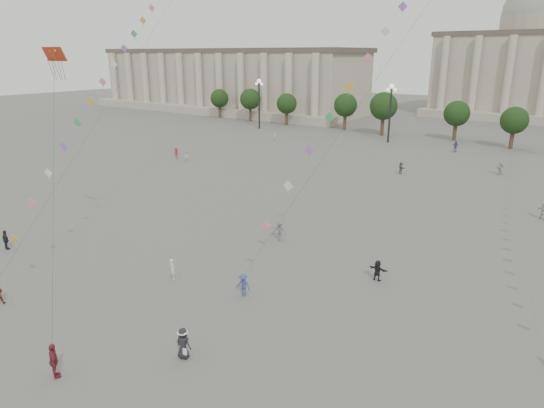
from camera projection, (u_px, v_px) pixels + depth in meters
The scene contains 21 objects.
ground at pixel (151, 345), 27.52m from camera, with size 360.00×360.00×0.00m, color #595653.
hall_west at pixel (226, 80), 139.58m from camera, with size 84.00×26.22×17.20m.
hall_central at pixel (539, 60), 123.66m from camera, with size 48.30×34.30×35.50m.
tree_row at pixel (487, 115), 86.50m from camera, with size 137.12×5.12×8.00m.
lamp_post_far_west at pixel (259, 95), 104.69m from camera, with size 2.00×0.90×10.65m.
lamp_post_mid_west at pixel (391, 102), 88.03m from camera, with size 2.00×0.90×10.65m.
person_crowd_0 at pixel (455, 146), 81.30m from camera, with size 1.10×0.46×1.88m, color navy.
person_crowd_1 at pixel (187, 157), 74.09m from camera, with size 0.73×0.57×1.51m, color white.
person_crowd_2 at pixel (176, 153), 75.81m from camera, with size 1.16×0.67×1.80m, color #A02C2B.
person_crowd_3 at pixel (377, 270), 35.23m from camera, with size 1.44×0.46×1.56m, color black.
person_crowd_4 at pixel (500, 168), 66.13m from camera, with size 1.69×0.54×1.82m, color #B6B6B2.
person_crowd_6 at pixel (280, 231), 42.63m from camera, with size 1.23×0.71×1.90m, color slate.
person_crowd_7 at pixel (544, 211), 48.26m from camera, with size 1.65×0.53×1.78m, color silver.
person_crowd_10 at pixel (275, 137), 91.09m from camera, with size 0.57×0.37×1.56m, color #B7B8B3.
person_crowd_12 at pixel (401, 168), 66.49m from camera, with size 1.55×0.50×1.68m, color slate.
person_crowd_13 at pixel (173, 269), 35.41m from camera, with size 0.58×0.38×1.59m, color silver.
tourist_0 at pixel (54, 361), 24.55m from camera, with size 1.13×0.47×1.92m, color maroon.
tourist_1 at pixel (6, 240), 40.74m from camera, with size 1.00×0.42×1.71m, color #212227.
kite_flyer_1 at pixel (243, 285), 32.93m from camera, with size 1.04×0.60×1.61m, color #394082.
hat_person at pixel (183, 343), 26.16m from camera, with size 0.93×0.66×1.78m.
dragon_kite at pixel (56, 66), 35.92m from camera, with size 7.98×5.58×22.36m.
Camera 1 is at (19.49, -15.42, 15.87)m, focal length 32.00 mm.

